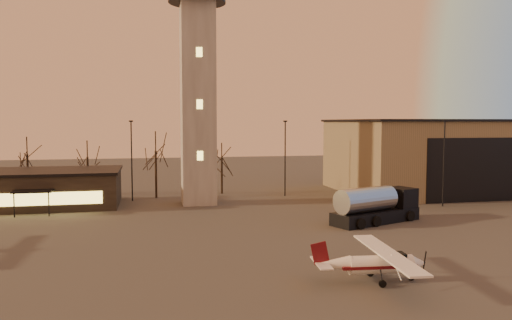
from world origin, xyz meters
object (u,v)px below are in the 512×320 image
(control_tower, at_px, (198,69))
(fuel_truck, at_px, (375,208))
(cessna_front, at_px, (382,267))
(hangar, at_px, (446,155))
(terminal, at_px, (8,189))

(control_tower, relative_size, fuel_truck, 3.24)
(control_tower, height_order, fuel_truck, control_tower)
(control_tower, distance_m, fuel_truck, 26.59)
(control_tower, distance_m, cessna_front, 36.67)
(hangar, height_order, fuel_truck, hangar)
(hangar, relative_size, cessna_front, 3.14)
(control_tower, bearing_deg, hangar, 6.31)
(terminal, distance_m, fuel_truck, 41.66)
(hangar, xyz_separation_m, terminal, (-57.99, -2.00, -3.00))
(hangar, xyz_separation_m, fuel_truck, (-20.04, -19.15, -3.73))
(cessna_front, height_order, fuel_truck, fuel_truck)
(terminal, bearing_deg, cessna_front, -48.52)
(terminal, distance_m, cessna_front, 45.69)
(control_tower, xyz_separation_m, cessna_front, (8.26, -32.24, -15.41))
(terminal, height_order, cessna_front, terminal)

